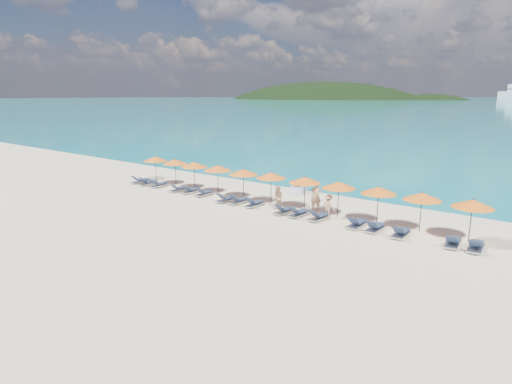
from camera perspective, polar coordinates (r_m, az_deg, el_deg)
The scene contains 35 objects.
ground at distance 25.77m, azimuth -4.12°, elevation -3.78°, with size 1400.00×1400.00×0.00m, color beige.
headland_main at distance 643.39m, azimuth 8.52°, elevation 8.75°, with size 374.00×242.00×126.50m.
headland_small at distance 603.28m, azimuth 22.09°, elevation 7.97°, with size 162.00×126.00×85.50m.
jetski at distance 33.05m, azimuth 5.73°, elevation 0.55°, with size 1.60×2.51×0.84m.
beachgoer_a at distance 27.69m, azimuth 8.02°, elevation -0.62°, with size 0.71×0.46×1.93m, color tan.
beachgoer_b at distance 27.68m, azimuth 2.93°, elevation -0.82°, with size 0.80×0.46×1.64m, color tan.
beachgoer_c at distance 26.31m, azimuth 9.62°, elevation -1.90°, with size 0.96×0.45×1.48m, color tan.
umbrella_0 at distance 37.46m, azimuth -13.28°, elevation 4.33°, with size 2.10×2.10×2.28m.
umbrella_1 at distance 35.51m, azimuth -10.74°, elevation 4.00°, with size 2.10×2.10×2.28m.
umbrella_2 at distance 33.74m, azimuth -8.23°, elevation 3.63°, with size 2.10×2.10×2.28m.
umbrella_3 at distance 32.00m, azimuth -5.13°, elevation 3.21°, with size 2.10×2.10×2.28m.
umbrella_4 at distance 30.25m, azimuth -1.70°, elevation 2.69°, with size 2.10×2.10×2.28m.
umbrella_5 at distance 28.98m, azimuth 2.03°, elevation 2.23°, with size 2.10×2.10×2.28m.
umbrella_6 at distance 27.60m, azimuth 6.54°, elevation 1.61°, with size 2.10×2.10×2.28m.
umbrella_7 at distance 26.37m, azimuth 10.98°, elevation 0.92°, with size 2.10×2.10×2.28m.
umbrella_8 at distance 25.44m, azimuth 16.05°, elevation 0.22°, with size 2.10×2.10×2.28m.
umbrella_9 at distance 24.69m, azimuth 21.29°, elevation -0.55°, with size 2.10×2.10×2.28m.
umbrella_10 at distance 24.09m, azimuth 26.93°, elevation -1.39°, with size 2.10×2.10×2.28m.
lounger_0 at distance 37.51m, azimuth -15.17°, elevation 1.47°, with size 0.71×1.73×0.66m.
lounger_1 at distance 36.61m, azimuth -14.18°, elevation 1.25°, with size 0.64×1.71×0.66m.
lounger_2 at distance 35.60m, azimuth -12.85°, elevation 1.00°, with size 0.65×1.71×0.66m.
lounger_3 at distance 33.68m, azimuth -10.26°, elevation 0.45°, with size 0.70×1.73×0.66m.
lounger_4 at distance 32.98m, azimuth -8.67°, elevation 0.24°, with size 0.78×1.75×0.66m.
lounger_5 at distance 31.97m, azimuth -6.92°, elevation -0.10°, with size 0.70×1.73×0.66m.
lounger_6 at distance 30.03m, azimuth -4.03°, elevation -0.89°, with size 0.66×1.72×0.66m.
lounger_7 at distance 29.52m, azimuth -2.31°, elevation -1.11°, with size 0.68×1.72×0.66m.
lounger_8 at distance 28.71m, azimuth -0.23°, elevation -1.51°, with size 0.72×1.73×0.66m.
lounger_9 at distance 27.09m, azimuth 3.78°, elevation -2.42°, with size 0.72×1.73×0.66m.
lounger_10 at distance 26.58m, azimuth 5.72°, elevation -2.76°, with size 0.70×1.73×0.66m.
lounger_11 at distance 25.92m, azimuth 8.37°, elevation -3.24°, with size 0.77×1.75×0.66m.
lounger_12 at distance 24.96m, azimuth 13.30°, elevation -4.09°, with size 0.64×1.71×0.66m.
lounger_13 at distance 24.53m, azimuth 15.60°, elevation -4.53°, with size 0.62×1.70×0.66m.
lounger_14 at distance 23.99m, azimuth 18.77°, elevation -5.14°, with size 0.69×1.72×0.66m.
lounger_15 at distance 23.49m, azimuth 24.77°, elevation -6.05°, with size 0.78×1.75×0.66m.
lounger_16 at distance 23.36m, azimuth 27.26°, elevation -6.41°, with size 0.75×1.74×0.66m.
Camera 1 is at (16.61, -18.26, 7.39)m, focal length 30.00 mm.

